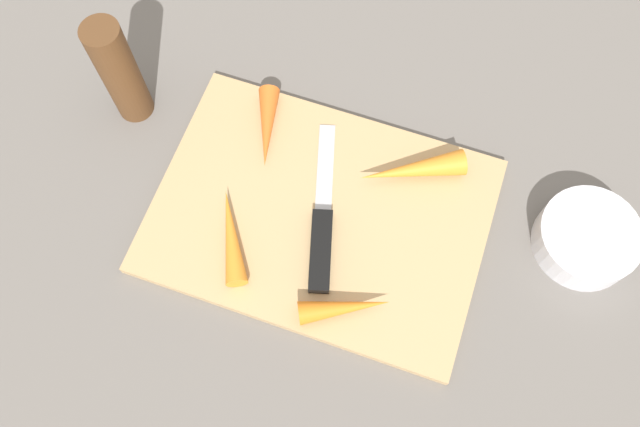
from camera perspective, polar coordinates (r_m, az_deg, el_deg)
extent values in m
plane|color=slate|center=(0.73, 0.00, -0.35)|extent=(1.40, 1.40, 0.00)
cube|color=tan|center=(0.72, 0.00, -0.18)|extent=(0.36, 0.26, 0.01)
cube|color=#B7B7BC|center=(0.74, 0.46, 3.96)|extent=(0.05, 0.11, 0.00)
cube|color=black|center=(0.69, 0.07, -3.27)|extent=(0.05, 0.09, 0.01)
cone|color=orange|center=(0.75, -4.63, 7.48)|extent=(0.05, 0.10, 0.02)
cone|color=orange|center=(0.73, 8.01, 3.77)|extent=(0.12, 0.08, 0.03)
cone|color=orange|center=(0.67, 2.14, -8.18)|extent=(0.09, 0.06, 0.02)
cone|color=orange|center=(0.70, -7.73, -1.94)|extent=(0.07, 0.10, 0.02)
cylinder|color=silver|center=(0.75, 22.17, -2.02)|extent=(0.11, 0.11, 0.04)
cylinder|color=brown|center=(0.76, -17.03, 11.66)|extent=(0.04, 0.04, 0.15)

